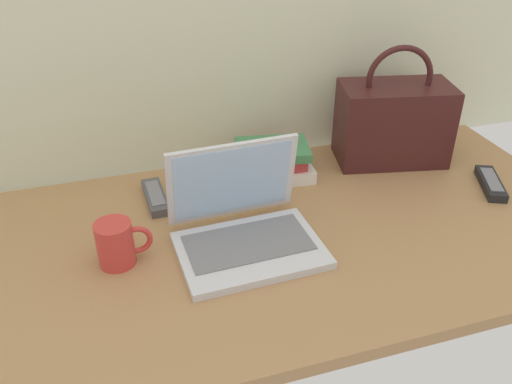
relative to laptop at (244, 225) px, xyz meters
name	(u,v)px	position (x,y,z in m)	size (l,w,h in m)	color
desk	(269,240)	(0.06, 0.01, -0.06)	(1.60, 0.76, 0.03)	#A87A4C
laptop	(244,225)	(0.00, 0.00, 0.00)	(0.32, 0.27, 0.22)	silver
coffee_mug	(117,243)	(-0.27, 0.01, 0.00)	(0.12, 0.08, 0.10)	red
remote_control_near	(155,197)	(-0.16, 0.23, -0.03)	(0.05, 0.16, 0.02)	#4C4C51
remote_control_far	(491,183)	(0.68, 0.04, -0.03)	(0.11, 0.16, 0.02)	black
handbag	(393,122)	(0.51, 0.26, 0.07)	(0.33, 0.22, 0.33)	#3F1919
book_stack	(272,162)	(0.16, 0.27, 0.00)	(0.22, 0.17, 0.09)	silver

